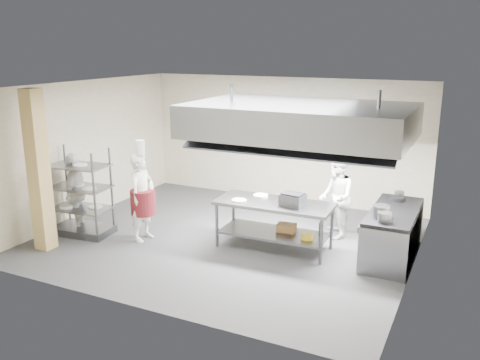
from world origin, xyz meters
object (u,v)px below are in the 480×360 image
at_px(chef_plating, 75,193).
at_px(stockpot, 381,211).
at_px(chef_head, 142,197).
at_px(griddle, 293,200).
at_px(pass_rack, 80,192).
at_px(cooking_range, 392,235).
at_px(island, 274,225).
at_px(chef_line, 336,197).

height_order(chef_plating, stockpot, chef_plating).
bearing_deg(chef_head, griddle, -76.88).
bearing_deg(pass_rack, chef_head, 5.53).
distance_m(pass_rack, griddle, 4.27).
xyz_separation_m(chef_head, stockpot, (4.42, 0.74, 0.14)).
relative_size(cooking_range, chef_plating, 1.21).
relative_size(island, pass_rack, 1.24).
relative_size(chef_line, stockpot, 5.70).
xyz_separation_m(pass_rack, cooking_range, (5.88, 1.51, -0.46)).
bearing_deg(stockpot, cooking_range, 73.04).
bearing_deg(chef_head, cooking_range, -75.02).
bearing_deg(griddle, island, -176.75).
bearing_deg(stockpot, chef_line, 135.59).
height_order(chef_line, stockpot, chef_line).
relative_size(chef_head, griddle, 4.11).
xyz_separation_m(chef_head, griddle, (2.85, 0.67, 0.15)).
height_order(chef_line, griddle, chef_line).
distance_m(cooking_range, chef_head, 4.75).
bearing_deg(chef_head, island, -74.35).
bearing_deg(chef_line, chef_plating, -92.46).
xyz_separation_m(island, griddle, (0.37, -0.03, 0.56)).
height_order(island, pass_rack, pass_rack).
xyz_separation_m(island, cooking_range, (2.08, 0.53, -0.04)).
height_order(island, stockpot, stockpot).
relative_size(island, chef_head, 1.26).
relative_size(island, chef_line, 1.31).
xyz_separation_m(cooking_range, chef_plating, (-6.08, -1.43, 0.40)).
distance_m(chef_head, chef_plating, 1.53).
xyz_separation_m(island, stockpot, (1.94, 0.04, 0.55)).
bearing_deg(island, griddle, -6.26).
relative_size(griddle, stockpot, 1.44).
height_order(cooking_range, griddle, griddle).
height_order(cooking_range, chef_head, chef_head).
relative_size(pass_rack, chef_head, 1.02).
bearing_deg(chef_plating, cooking_range, 77.77).
xyz_separation_m(pass_rack, griddle, (4.16, 0.95, 0.13)).
relative_size(chef_line, griddle, 3.95).
bearing_deg(cooking_range, pass_rack, -165.64).
relative_size(island, stockpot, 7.49).
bearing_deg(cooking_range, stockpot, -106.96).
height_order(pass_rack, stockpot, pass_rack).
bearing_deg(pass_rack, stockpot, 3.71).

